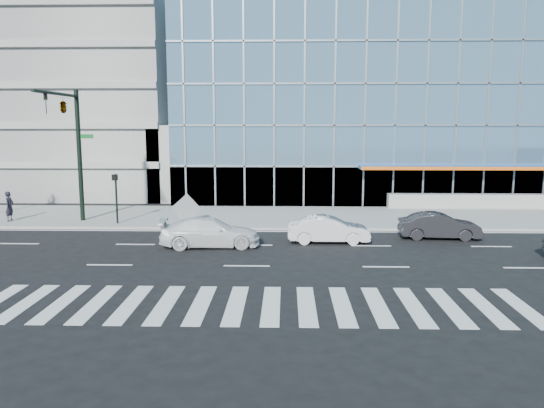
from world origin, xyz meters
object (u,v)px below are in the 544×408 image
(dark_sedan, at_px, (439,226))
(tilted_panel, at_px, (186,209))
(white_sedan, at_px, (328,229))
(ped_signal_post, at_px, (116,191))
(white_suv, at_px, (210,232))
(pedestrian, at_px, (10,206))
(traffic_signal, at_px, (68,123))

(dark_sedan, height_order, tilted_panel, tilted_panel)
(white_sedan, bearing_deg, ped_signal_post, 71.05)
(ped_signal_post, height_order, white_suv, ped_signal_post)
(white_suv, bearing_deg, pedestrian, 60.39)
(ped_signal_post, xyz_separation_m, pedestrian, (-6.88, 0.66, -1.07))
(ped_signal_post, bearing_deg, dark_sedan, -9.70)
(dark_sedan, distance_m, pedestrian, 25.56)
(white_suv, xyz_separation_m, pedestrian, (-13.27, 5.95, 0.35))
(ped_signal_post, relative_size, white_sedan, 0.71)
(traffic_signal, relative_size, tilted_panel, 6.15)
(white_sedan, bearing_deg, traffic_signal, 75.37)
(white_sedan, xyz_separation_m, dark_sedan, (6.00, 1.08, 0.00))
(white_suv, height_order, pedestrian, pedestrian)
(dark_sedan, bearing_deg, white_suv, 103.57)
(pedestrian, bearing_deg, white_suv, -112.34)
(ped_signal_post, bearing_deg, pedestrian, 174.51)
(white_sedan, xyz_separation_m, tilted_panel, (-8.18, 4.28, 0.38))
(traffic_signal, xyz_separation_m, white_sedan, (14.89, -3.85, -5.47))
(white_sedan, bearing_deg, dark_sedan, -79.87)
(white_suv, relative_size, pedestrian, 2.71)
(white_sedan, distance_m, dark_sedan, 6.10)
(traffic_signal, relative_size, pedestrian, 4.35)
(dark_sedan, relative_size, pedestrian, 2.30)
(ped_signal_post, height_order, dark_sedan, ped_signal_post)
(traffic_signal, bearing_deg, white_suv, -28.93)
(ped_signal_post, distance_m, white_sedan, 13.17)
(white_sedan, distance_m, tilted_panel, 9.24)
(pedestrian, height_order, tilted_panel, pedestrian)
(traffic_signal, distance_m, ped_signal_post, 4.75)
(white_suv, bearing_deg, white_sedan, -85.47)
(pedestrian, bearing_deg, traffic_signal, -101.49)
(white_suv, xyz_separation_m, tilted_panel, (-2.18, 5.34, 0.34))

